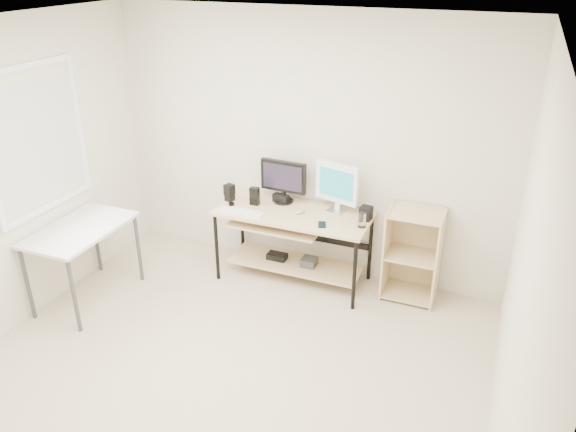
{
  "coord_description": "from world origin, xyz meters",
  "views": [
    {
      "loc": [
        1.8,
        -2.91,
        3.04
      ],
      "look_at": [
        0.09,
        1.3,
        0.88
      ],
      "focal_mm": 35.0,
      "sensor_mm": 36.0,
      "label": 1
    }
  ],
  "objects_px": {
    "desk": "(291,231)",
    "side_table": "(81,236)",
    "shelf_unit": "(413,253)",
    "audio_controller": "(255,196)",
    "black_monitor": "(283,179)",
    "white_imac": "(337,184)"
  },
  "relations": [
    {
      "from": "shelf_unit",
      "to": "side_table",
      "type": "bearing_deg",
      "value": -156.67
    },
    {
      "from": "side_table",
      "to": "black_monitor",
      "type": "bearing_deg",
      "value": 39.64
    },
    {
      "from": "desk",
      "to": "white_imac",
      "type": "height_order",
      "value": "white_imac"
    },
    {
      "from": "white_imac",
      "to": "shelf_unit",
      "type": "bearing_deg",
      "value": 15.38
    },
    {
      "from": "side_table",
      "to": "shelf_unit",
      "type": "distance_m",
      "value": 3.09
    },
    {
      "from": "shelf_unit",
      "to": "black_monitor",
      "type": "bearing_deg",
      "value": 179.14
    },
    {
      "from": "desk",
      "to": "black_monitor",
      "type": "distance_m",
      "value": 0.52
    },
    {
      "from": "shelf_unit",
      "to": "black_monitor",
      "type": "xyz_separation_m",
      "value": [
        -1.33,
        0.02,
        0.55
      ]
    },
    {
      "from": "desk",
      "to": "white_imac",
      "type": "distance_m",
      "value": 0.66
    },
    {
      "from": "white_imac",
      "to": "side_table",
      "type": "bearing_deg",
      "value": -134.04
    },
    {
      "from": "white_imac",
      "to": "audio_controller",
      "type": "distance_m",
      "value": 0.83
    },
    {
      "from": "black_monitor",
      "to": "audio_controller",
      "type": "relative_size",
      "value": 2.6
    },
    {
      "from": "shelf_unit",
      "to": "audio_controller",
      "type": "distance_m",
      "value": 1.63
    },
    {
      "from": "desk",
      "to": "black_monitor",
      "type": "relative_size",
      "value": 3.16
    },
    {
      "from": "desk",
      "to": "audio_controller",
      "type": "distance_m",
      "value": 0.5
    },
    {
      "from": "white_imac",
      "to": "audio_controller",
      "type": "height_order",
      "value": "white_imac"
    },
    {
      "from": "desk",
      "to": "side_table",
      "type": "relative_size",
      "value": 1.5
    },
    {
      "from": "black_monitor",
      "to": "audio_controller",
      "type": "bearing_deg",
      "value": -142.46
    },
    {
      "from": "desk",
      "to": "shelf_unit",
      "type": "xyz_separation_m",
      "value": [
        1.18,
        0.16,
        -0.09
      ]
    },
    {
      "from": "shelf_unit",
      "to": "audio_controller",
      "type": "relative_size",
      "value": 4.94
    },
    {
      "from": "side_table",
      "to": "audio_controller",
      "type": "relative_size",
      "value": 5.48
    },
    {
      "from": "desk",
      "to": "shelf_unit",
      "type": "distance_m",
      "value": 1.19
    }
  ]
}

